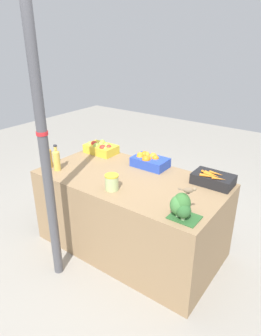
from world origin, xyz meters
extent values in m
plane|color=gray|center=(0.00, 0.00, 0.00)|extent=(10.00, 10.00, 0.00)
cube|color=#937551|center=(0.00, 0.00, 0.40)|extent=(1.79, 0.95, 0.79)
cylinder|color=#4C4C51|center=(-0.32, -0.70, 1.33)|extent=(0.08, 0.08, 2.66)
cylinder|color=red|center=(-0.32, -0.70, 1.35)|extent=(0.09, 0.09, 0.03)
cube|color=gold|center=(-0.66, 0.33, 0.84)|extent=(0.36, 0.23, 0.10)
sphere|color=#9EBC42|center=(-0.58, 0.27, 0.88)|extent=(0.07, 0.07, 0.07)
sphere|color=#9EBC42|center=(-0.68, 0.28, 0.89)|extent=(0.08, 0.08, 0.08)
sphere|color=red|center=(-0.58, 0.27, 0.89)|extent=(0.08, 0.08, 0.08)
sphere|color=#9EBC42|center=(-0.80, 0.29, 0.88)|extent=(0.07, 0.07, 0.07)
sphere|color=#9EBC42|center=(-0.60, 0.29, 0.88)|extent=(0.07, 0.07, 0.07)
sphere|color=red|center=(-0.75, 0.32, 0.89)|extent=(0.08, 0.08, 0.08)
sphere|color=#9EBC42|center=(-0.59, 0.35, 0.89)|extent=(0.08, 0.08, 0.08)
sphere|color=#9EBC42|center=(-0.70, 0.40, 0.89)|extent=(0.07, 0.07, 0.07)
sphere|color=red|center=(-0.55, 0.34, 0.88)|extent=(0.07, 0.07, 0.07)
sphere|color=#9EBC42|center=(-0.69, 0.36, 0.88)|extent=(0.08, 0.08, 0.08)
sphere|color=#9EBC42|center=(-0.55, 0.28, 0.88)|extent=(0.06, 0.06, 0.06)
cube|color=#2847B7|center=(0.01, 0.33, 0.84)|extent=(0.36, 0.23, 0.10)
sphere|color=orange|center=(0.00, 0.27, 0.89)|extent=(0.09, 0.09, 0.09)
sphere|color=orange|center=(0.00, 0.30, 0.88)|extent=(0.08, 0.08, 0.08)
sphere|color=orange|center=(0.00, 0.40, 0.88)|extent=(0.08, 0.08, 0.08)
sphere|color=orange|center=(-0.12, 0.34, 0.88)|extent=(0.08, 0.08, 0.08)
sphere|color=orange|center=(-0.10, 0.31, 0.88)|extent=(0.08, 0.08, 0.08)
sphere|color=orange|center=(-0.09, 0.37, 0.89)|extent=(0.08, 0.08, 0.08)
sphere|color=orange|center=(0.06, 0.35, 0.89)|extent=(0.07, 0.07, 0.07)
sphere|color=orange|center=(-0.08, 0.38, 0.88)|extent=(0.08, 0.08, 0.08)
cube|color=black|center=(0.68, 0.33, 0.84)|extent=(0.36, 0.23, 0.10)
cone|color=orange|center=(0.69, 0.26, 0.91)|extent=(0.14, 0.06, 0.03)
cone|color=orange|center=(0.71, 0.33, 0.91)|extent=(0.13, 0.03, 0.03)
cone|color=orange|center=(0.64, 0.30, 0.90)|extent=(0.13, 0.06, 0.02)
cone|color=orange|center=(0.69, 0.27, 0.91)|extent=(0.15, 0.06, 0.03)
cone|color=orange|center=(0.67, 0.25, 0.90)|extent=(0.16, 0.06, 0.03)
cone|color=orange|center=(0.70, 0.26, 0.90)|extent=(0.16, 0.07, 0.03)
cone|color=orange|center=(0.76, 0.25, 0.90)|extent=(0.12, 0.05, 0.02)
cube|color=#2D602D|center=(0.73, -0.32, 0.80)|extent=(0.22, 0.18, 0.01)
ellipsoid|color=#387033|center=(0.68, -0.29, 0.88)|extent=(0.13, 0.13, 0.13)
cylinder|color=#B2C693|center=(0.68, -0.29, 0.81)|extent=(0.03, 0.03, 0.02)
ellipsoid|color=#2D602D|center=(0.73, -0.36, 0.87)|extent=(0.11, 0.11, 0.11)
cylinder|color=#B2C693|center=(0.73, -0.36, 0.81)|extent=(0.03, 0.03, 0.02)
ellipsoid|color=#427F3D|center=(0.68, -0.34, 0.90)|extent=(0.13, 0.13, 0.15)
cylinder|color=#B2C693|center=(0.68, -0.34, 0.81)|extent=(0.03, 0.03, 0.02)
ellipsoid|color=#387033|center=(0.70, -0.32, 0.91)|extent=(0.13, 0.13, 0.17)
cylinder|color=#B2C693|center=(0.70, -0.32, 0.81)|extent=(0.03, 0.03, 0.02)
cylinder|color=gold|center=(-0.81, -0.29, 0.89)|extent=(0.06, 0.06, 0.19)
cone|color=gold|center=(-0.81, -0.29, 0.99)|extent=(0.06, 0.06, 0.02)
cylinder|color=gold|center=(-0.81, -0.29, 1.02)|extent=(0.03, 0.03, 0.04)
cylinder|color=silver|center=(-0.81, -0.29, 1.04)|extent=(0.03, 0.03, 0.01)
cylinder|color=gold|center=(-0.70, -0.29, 0.89)|extent=(0.07, 0.07, 0.19)
cone|color=gold|center=(-0.70, -0.29, 1.00)|extent=(0.07, 0.07, 0.02)
cylinder|color=gold|center=(-0.70, -0.29, 1.03)|extent=(0.03, 0.03, 0.04)
cylinder|color=#2D2D33|center=(-0.70, -0.29, 1.05)|extent=(0.04, 0.04, 0.01)
cylinder|color=#B2C684|center=(0.01, -0.29, 0.86)|extent=(0.12, 0.12, 0.13)
cylinder|color=gold|center=(0.01, -0.29, 0.93)|extent=(0.12, 0.12, 0.01)
cube|color=#4C3D2D|center=(0.73, -0.30, 0.99)|extent=(0.02, 0.02, 0.01)
ellipsoid|color=#7A664C|center=(0.73, -0.30, 1.02)|extent=(0.08, 0.07, 0.04)
sphere|color=#897556|center=(0.77, -0.28, 1.03)|extent=(0.03, 0.03, 0.03)
cone|color=#4C3D28|center=(0.78, -0.27, 1.03)|extent=(0.02, 0.01, 0.01)
cube|color=#7A664C|center=(0.69, -0.33, 1.02)|extent=(0.04, 0.03, 0.01)
camera|label=1|loc=(1.52, -2.07, 2.03)|focal=32.00mm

